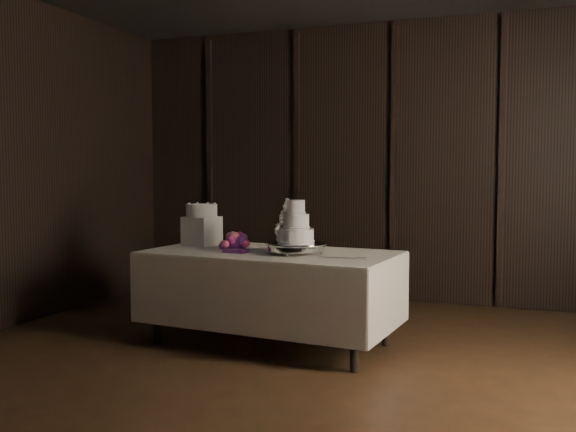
{
  "coord_description": "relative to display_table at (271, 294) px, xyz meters",
  "views": [
    {
      "loc": [
        1.31,
        -3.39,
        1.4
      ],
      "look_at": [
        -0.43,
        1.37,
        1.05
      ],
      "focal_mm": 40.0,
      "sensor_mm": 36.0,
      "label": 1
    }
  ],
  "objects": [
    {
      "name": "room",
      "position": [
        0.58,
        -1.37,
        1.08
      ],
      "size": [
        6.08,
        7.08,
        3.08
      ],
      "color": "black",
      "rests_on": "ground"
    },
    {
      "name": "display_table",
      "position": [
        0.0,
        0.0,
        0.0
      ],
      "size": [
        2.08,
        1.22,
        0.76
      ],
      "rotation": [
        0.0,
        0.0,
        -0.1
      ],
      "color": "beige",
      "rests_on": "ground"
    },
    {
      "name": "cake_stand",
      "position": [
        0.24,
        -0.08,
        0.39
      ],
      "size": [
        0.57,
        0.57,
        0.09
      ],
      "primitive_type": "cylinder",
      "rotation": [
        0.0,
        0.0,
        0.2
      ],
      "color": "silver",
      "rests_on": "display_table"
    },
    {
      "name": "wedding_cake",
      "position": [
        0.22,
        -0.09,
        0.56
      ],
      "size": [
        0.32,
        0.28,
        0.33
      ],
      "rotation": [
        0.0,
        0.0,
        0.4
      ],
      "color": "white",
      "rests_on": "cake_stand"
    },
    {
      "name": "bouquet",
      "position": [
        -0.28,
        -0.04,
        0.41
      ],
      "size": [
        0.32,
        0.42,
        0.19
      ],
      "primitive_type": null,
      "rotation": [
        0.0,
        0.0,
        -0.07
      ],
      "color": "#EB4E81",
      "rests_on": "display_table"
    },
    {
      "name": "box_pedestal",
      "position": [
        -0.72,
        0.2,
        0.47
      ],
      "size": [
        0.31,
        0.31,
        0.25
      ],
      "primitive_type": "cube",
      "rotation": [
        0.0,
        0.0,
        -0.21
      ],
      "color": "white",
      "rests_on": "display_table"
    },
    {
      "name": "small_cake",
      "position": [
        -0.72,
        0.2,
        0.65
      ],
      "size": [
        0.29,
        0.29,
        0.11
      ],
      "primitive_type": "cylinder",
      "rotation": [
        0.0,
        0.0,
        -0.07
      ],
      "color": "white",
      "rests_on": "box_pedestal"
    },
    {
      "name": "cake_knife",
      "position": [
        0.61,
        -0.22,
        0.35
      ],
      "size": [
        0.37,
        0.03,
        0.01
      ],
      "primitive_type": "cube",
      "rotation": [
        0.0,
        0.0,
        0.01
      ],
      "color": "silver",
      "rests_on": "display_table"
    }
  ]
}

